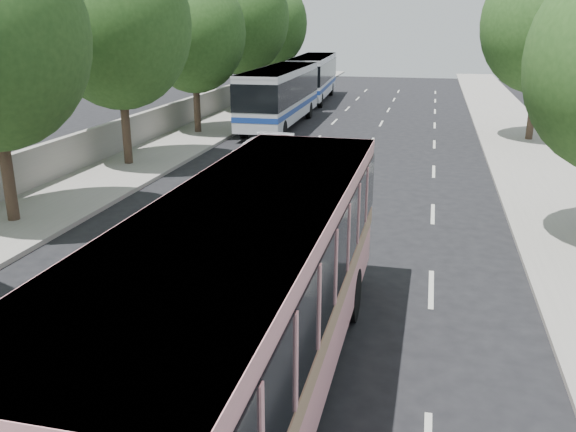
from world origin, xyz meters
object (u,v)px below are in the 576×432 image
(white_pickup, at_px, (258,157))
(tour_coach_front, at_px, (280,92))
(pink_bus, at_px, (249,281))
(pink_taxi, at_px, (281,202))
(tour_coach_rear, at_px, (313,74))

(white_pickup, xyz_separation_m, tour_coach_front, (-1.90, 11.43, 1.35))
(pink_bus, relative_size, white_pickup, 2.27)
(pink_bus, distance_m, white_pickup, 15.82)
(pink_taxi, bearing_deg, tour_coach_front, 111.36)
(pink_taxi, bearing_deg, white_pickup, 119.19)
(pink_bus, relative_size, pink_taxi, 2.63)
(pink_taxi, relative_size, tour_coach_front, 0.36)
(pink_bus, height_order, white_pickup, pink_bus)
(tour_coach_front, bearing_deg, pink_taxi, -76.76)
(pink_taxi, distance_m, tour_coach_front, 18.16)
(pink_taxi, distance_m, tour_coach_rear, 30.55)
(tour_coach_rear, bearing_deg, white_pickup, -87.84)
(tour_coach_rear, bearing_deg, tour_coach_front, -91.41)
(pink_taxi, height_order, tour_coach_rear, tour_coach_rear)
(tour_coach_front, bearing_deg, white_pickup, -81.22)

